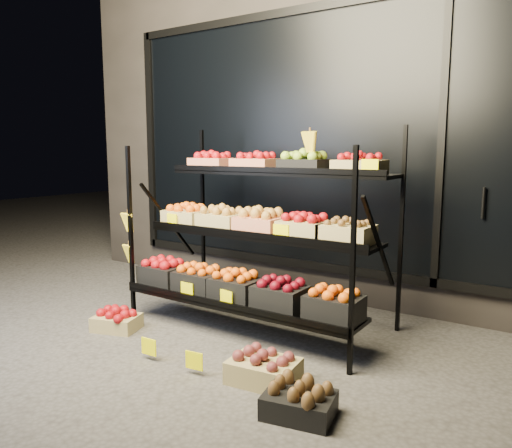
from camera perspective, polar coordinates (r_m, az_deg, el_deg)
The scene contains 8 objects.
ground at distance 3.84m, azimuth -5.14°, elevation -14.04°, with size 24.00×24.00×0.00m, color #514F4C.
building at distance 5.79m, azimuth 11.24°, elevation 11.13°, with size 6.00×2.08×3.50m.
display_rack at distance 4.09m, azimuth -0.16°, elevation -1.08°, with size 2.18×1.02×1.73m.
tag_floor_a at distance 3.70m, azimuth -12.14°, elevation -14.13°, with size 0.13×0.01×0.12m, color #FFF800.
tag_floor_b at distance 3.43m, azimuth -7.08°, elevation -15.85°, with size 0.13×0.01×0.12m, color #FFF800.
floor_crate_left at distance 4.32m, azimuth -15.64°, elevation -10.47°, with size 0.42×0.36×0.19m.
floor_crate_midright at distance 3.30m, azimuth 0.90°, elevation -16.05°, with size 0.46×0.36×0.21m.
floor_crate_right at distance 2.94m, azimuth 4.95°, elevation -19.47°, with size 0.43×0.35×0.20m.
Camera 1 is at (2.24, -2.75, 1.47)m, focal length 35.00 mm.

